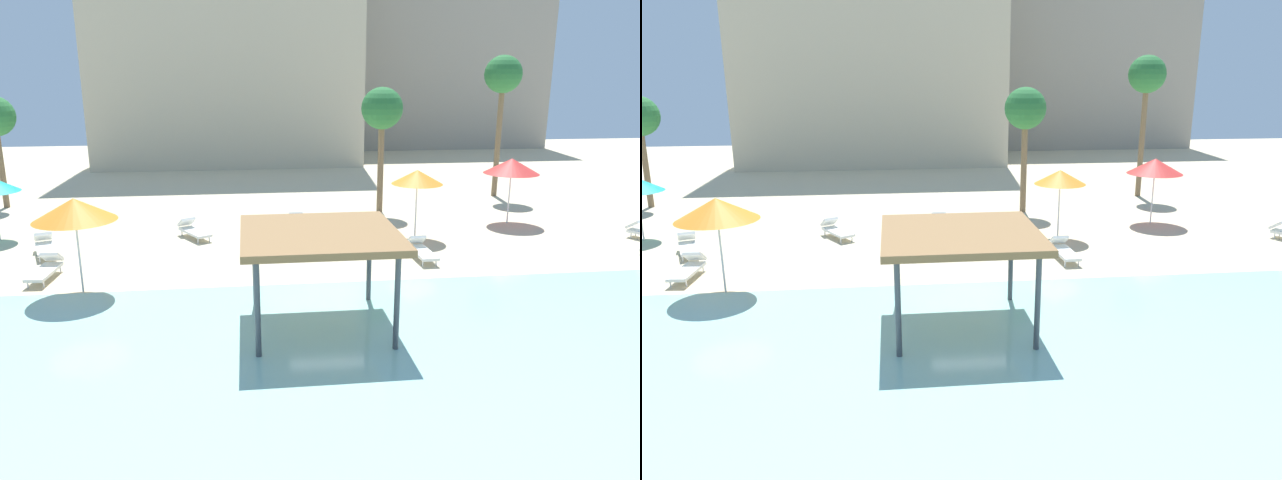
% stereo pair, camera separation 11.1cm
% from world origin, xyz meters
% --- Properties ---
extents(ground_plane, '(80.00, 80.00, 0.00)m').
position_xyz_m(ground_plane, '(0.00, 0.00, 0.00)').
color(ground_plane, beige).
extents(lagoon_water, '(44.00, 13.50, 0.04)m').
position_xyz_m(lagoon_water, '(0.00, -5.25, 0.02)').
color(lagoon_water, '#99D1C6').
rests_on(lagoon_water, ground).
extents(shade_pavilion, '(3.96, 3.96, 2.58)m').
position_xyz_m(shade_pavilion, '(-0.66, -1.68, 2.41)').
color(shade_pavilion, '#42474C').
rests_on(shade_pavilion, ground).
extents(beach_umbrella_orange_0, '(2.40, 2.40, 2.92)m').
position_xyz_m(beach_umbrella_orange_0, '(-7.42, 1.56, 2.59)').
color(beach_umbrella_orange_0, silver).
rests_on(beach_umbrella_orange_0, ground).
extents(beach_umbrella_red_1, '(2.36, 2.36, 2.84)m').
position_xyz_m(beach_umbrella_red_1, '(8.89, 8.37, 2.51)').
color(beach_umbrella_red_1, silver).
rests_on(beach_umbrella_red_1, ground).
extents(beach_umbrella_orange_3, '(2.01, 2.01, 2.74)m').
position_xyz_m(beach_umbrella_orange_3, '(4.17, 6.44, 2.46)').
color(beach_umbrella_orange_3, silver).
rests_on(beach_umbrella_orange_3, ground).
extents(lounge_chair_1, '(0.73, 1.93, 0.74)m').
position_xyz_m(lounge_chair_1, '(-8.94, 3.14, 0.33)').
color(lounge_chair_1, white).
rests_on(lounge_chair_1, ground).
extents(lounge_chair_3, '(0.69, 1.92, 0.74)m').
position_xyz_m(lounge_chair_3, '(3.64, 3.73, 0.33)').
color(lounge_chair_3, white).
rests_on(lounge_chair_3, ground).
extents(lounge_chair_4, '(0.65, 1.91, 0.74)m').
position_xyz_m(lounge_chair_4, '(-0.44, 7.98, 0.33)').
color(lounge_chair_4, white).
rests_on(lounge_chair_4, ground).
extents(lounge_chair_5, '(1.21, 1.99, 0.74)m').
position_xyz_m(lounge_chair_5, '(-9.79, 5.86, 0.33)').
color(lounge_chair_5, white).
rests_on(lounge_chair_5, ground).
extents(lounge_chair_6, '(1.48, 1.94, 0.74)m').
position_xyz_m(lounge_chair_6, '(-4.63, 7.55, 0.33)').
color(lounge_chair_6, white).
rests_on(lounge_chair_6, ground).
extents(palm_tree_1, '(1.90, 1.90, 5.77)m').
position_xyz_m(palm_tree_1, '(3.77, 11.16, 4.69)').
color(palm_tree_1, brown).
rests_on(palm_tree_1, ground).
extents(palm_tree_2, '(1.90, 1.90, 7.24)m').
position_xyz_m(palm_tree_2, '(10.69, 14.17, 6.08)').
color(palm_tree_2, brown).
rests_on(palm_tree_2, ground).
extents(hotel_block_0, '(18.31, 9.28, 17.81)m').
position_xyz_m(hotel_block_0, '(-3.51, 29.35, 8.90)').
color(hotel_block_0, beige).
rests_on(hotel_block_0, ground).
extents(hotel_block_1, '(17.75, 8.99, 15.74)m').
position_xyz_m(hotel_block_1, '(14.40, 37.87, 7.87)').
color(hotel_block_1, '#9E9384').
rests_on(hotel_block_1, ground).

